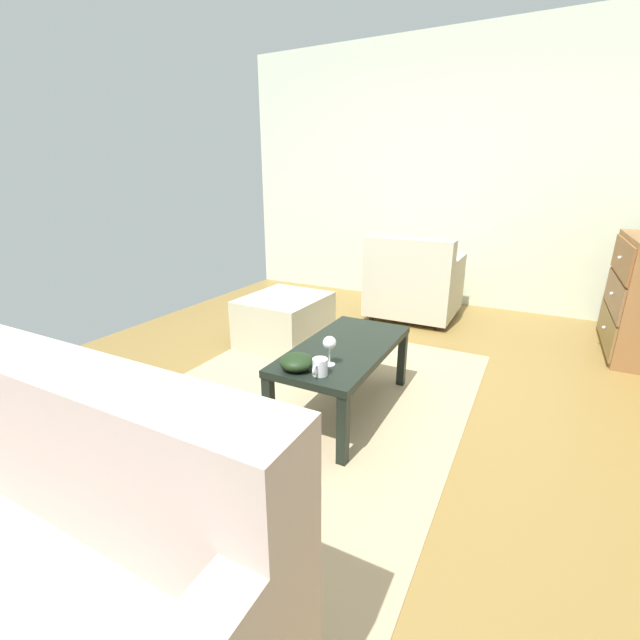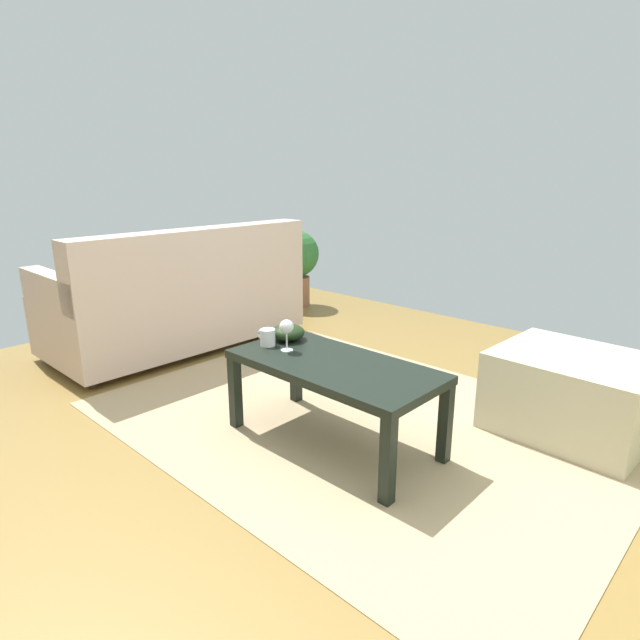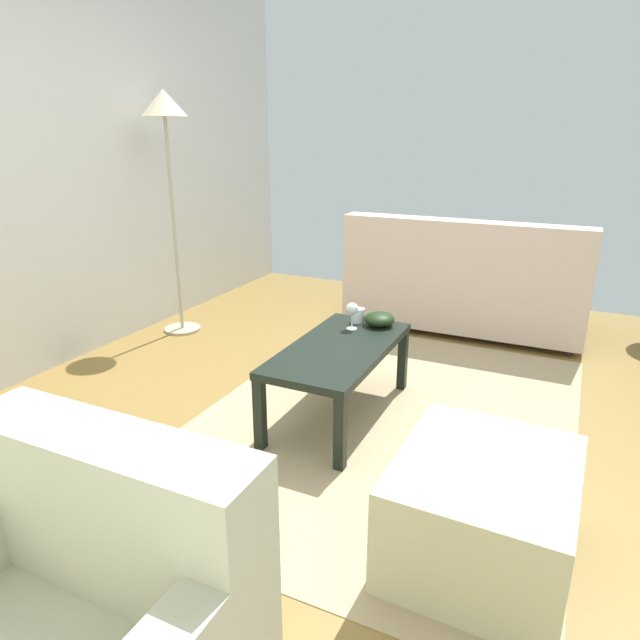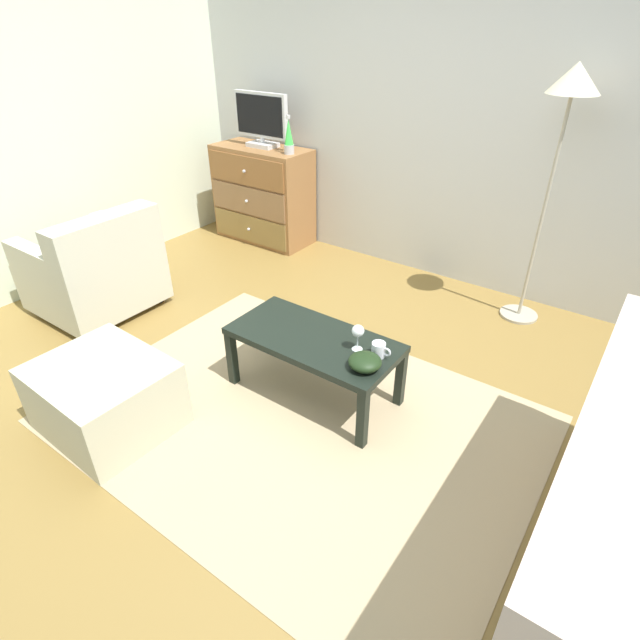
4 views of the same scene
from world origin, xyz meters
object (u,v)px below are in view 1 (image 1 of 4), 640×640
object	(u,v)px
wine_glass	(330,344)
armchair	(414,284)
coffee_table	(344,354)
ottoman	(285,320)
bowl_decorative	(297,362)
mug	(320,367)

from	to	relation	value
wine_glass	armchair	world-z (taller)	armchair
coffee_table	armchair	bearing A→B (deg)	-176.02
ottoman	coffee_table	bearing A→B (deg)	49.21
armchair	bowl_decorative	bearing A→B (deg)	1.28
armchair	ottoman	world-z (taller)	armchair
bowl_decorative	coffee_table	bearing A→B (deg)	168.08
bowl_decorative	armchair	xyz separation A→B (m)	(-2.35, -0.05, -0.11)
wine_glass	ottoman	world-z (taller)	wine_glass
bowl_decorative	mug	bearing A→B (deg)	87.16
wine_glass	bowl_decorative	bearing A→B (deg)	-44.86
mug	armchair	xyz separation A→B (m)	(-2.36, -0.19, -0.12)
wine_glass	mug	size ratio (longest dim) A/B	1.38
wine_glass	armchair	xyz separation A→B (m)	(-2.23, -0.18, -0.19)
bowl_decorative	ottoman	xyz separation A→B (m)	(-1.17, -0.81, -0.25)
wine_glass	mug	bearing A→B (deg)	5.23
wine_glass	mug	distance (m)	0.15
ottoman	wine_glass	bearing A→B (deg)	41.83
coffee_table	armchair	distance (m)	1.96
bowl_decorative	armchair	world-z (taller)	armchair
armchair	ottoman	size ratio (longest dim) A/B	1.17
armchair	mug	bearing A→B (deg)	4.53
mug	ottoman	distance (m)	1.53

